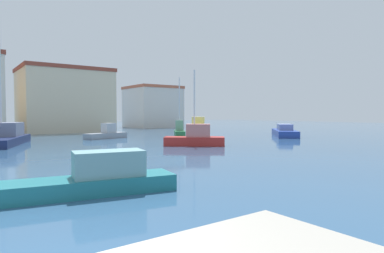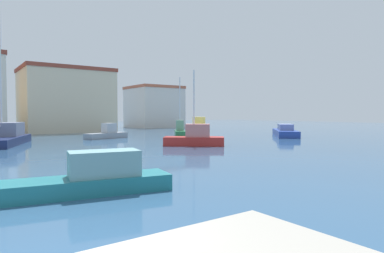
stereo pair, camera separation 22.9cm
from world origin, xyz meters
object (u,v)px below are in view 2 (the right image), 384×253
(motorboat_grey_outer_mooring, at_px, (107,134))
(motorboat_blue_far_left, at_px, (285,132))
(motorboat_yellow_far_right, at_px, (199,127))
(motorboat_teal_inner_mooring, at_px, (89,178))
(sailboat_red_distant_north, at_px, (195,137))
(sailboat_navy_center_channel, at_px, (3,136))
(sailboat_green_distant_east, at_px, (180,130))

(motorboat_grey_outer_mooring, height_order, motorboat_blue_far_left, motorboat_grey_outer_mooring)
(motorboat_yellow_far_right, bearing_deg, motorboat_teal_inner_mooring, -132.16)
(sailboat_red_distant_north, relative_size, motorboat_teal_inner_mooring, 1.04)
(sailboat_red_distant_north, height_order, motorboat_blue_far_left, sailboat_red_distant_north)
(sailboat_red_distant_north, height_order, sailboat_navy_center_channel, sailboat_navy_center_channel)
(motorboat_grey_outer_mooring, distance_m, motorboat_blue_far_left, 19.61)
(motorboat_teal_inner_mooring, bearing_deg, motorboat_grey_outer_mooring, 67.63)
(motorboat_yellow_far_right, bearing_deg, sailboat_navy_center_channel, -165.65)
(motorboat_yellow_far_right, bearing_deg, sailboat_red_distant_north, -127.53)
(sailboat_red_distant_north, xyz_separation_m, motorboat_yellow_far_right, (12.61, 16.42, 0.03))
(sailboat_red_distant_north, bearing_deg, motorboat_grey_outer_mooring, 103.76)
(motorboat_grey_outer_mooring, height_order, sailboat_navy_center_channel, sailboat_navy_center_channel)
(motorboat_blue_far_left, relative_size, sailboat_green_distant_east, 1.05)
(motorboat_teal_inner_mooring, xyz_separation_m, sailboat_navy_center_channel, (-0.28, 20.83, 0.21))
(motorboat_grey_outer_mooring, bearing_deg, motorboat_teal_inner_mooring, -112.37)
(sailboat_navy_center_channel, bearing_deg, sailboat_green_distant_east, 1.50)
(sailboat_red_distant_north, distance_m, motorboat_yellow_far_right, 20.70)
(motorboat_blue_far_left, relative_size, motorboat_teal_inner_mooring, 1.23)
(sailboat_red_distant_north, xyz_separation_m, motorboat_teal_inner_mooring, (-12.02, -10.79, -0.18))
(motorboat_grey_outer_mooring, bearing_deg, sailboat_red_distant_north, -76.24)
(sailboat_red_distant_north, distance_m, motorboat_grey_outer_mooring, 11.89)
(sailboat_green_distant_east, bearing_deg, motorboat_yellow_far_right, 39.60)
(sailboat_navy_center_channel, xyz_separation_m, sailboat_green_distant_east, (17.77, 0.47, -0.05))
(motorboat_teal_inner_mooring, distance_m, sailboat_green_distant_east, 27.56)
(motorboat_teal_inner_mooring, relative_size, sailboat_navy_center_channel, 0.46)
(motorboat_grey_outer_mooring, distance_m, sailboat_navy_center_channel, 9.59)
(motorboat_blue_far_left, distance_m, sailboat_navy_center_channel, 28.04)
(motorboat_teal_inner_mooring, height_order, sailboat_green_distant_east, sailboat_green_distant_east)
(sailboat_red_distant_north, distance_m, sailboat_navy_center_channel, 15.88)
(motorboat_blue_far_left, bearing_deg, motorboat_teal_inner_mooring, -152.72)
(motorboat_yellow_far_right, distance_m, motorboat_grey_outer_mooring, 16.19)
(sailboat_navy_center_channel, bearing_deg, sailboat_red_distant_north, -39.22)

